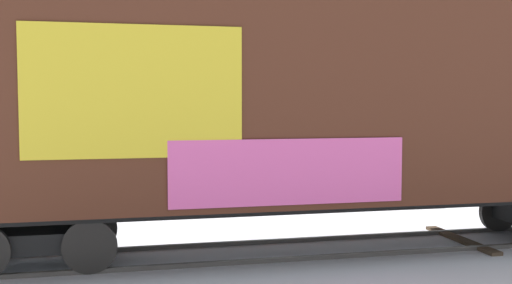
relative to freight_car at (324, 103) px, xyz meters
name	(u,v)px	position (x,y,z in m)	size (l,w,h in m)	color
ground_plane	(285,251)	(-0.75, 0.00, -2.88)	(260.00, 260.00, 0.00)	silver
track	(425,242)	(2.20, 0.11, -2.84)	(60.00, 4.76, 0.08)	#4C4742
freight_car	(324,103)	(0.00, 0.00, 0.00)	(15.56, 3.85, 5.09)	#472316
flagpole	(327,31)	(3.86, 12.60, 2.86)	(1.67, 0.50, 8.79)	silver
hillside	(169,85)	(-0.71, 63.38, 2.03)	(119.90, 38.83, 14.18)	gray
parked_car_black	(181,176)	(-2.46, 5.40, -2.02)	(4.28, 1.95, 1.73)	black
parked_car_white	(356,171)	(2.62, 5.48, -2.01)	(4.51, 2.04, 1.74)	silver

